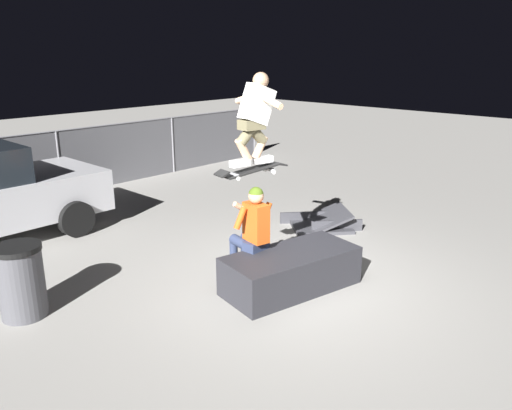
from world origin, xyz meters
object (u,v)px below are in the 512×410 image
at_px(skater_airborne, 255,115).
at_px(kicker_ramp, 320,223).
at_px(trash_bin, 21,281).
at_px(ledge_box_main, 291,271).
at_px(person_sitting_on_ledge, 251,229).
at_px(skateboard, 252,170).

xyz_separation_m(skater_airborne, kicker_ramp, (2.36, 0.65, -2.15)).
bearing_deg(trash_bin, skater_airborne, -27.81).
bearing_deg(trash_bin, ledge_box_main, -34.52).
distance_m(kicker_ramp, trash_bin, 4.95).
relative_size(ledge_box_main, trash_bin, 2.02).
relative_size(ledge_box_main, person_sitting_on_ledge, 1.32).
distance_m(ledge_box_main, kicker_ramp, 2.51).
xyz_separation_m(person_sitting_on_ledge, skater_airborne, (0.07, -0.01, 1.47)).
height_order(kicker_ramp, trash_bin, trash_bin).
bearing_deg(kicker_ramp, skateboard, -165.23).
height_order(ledge_box_main, person_sitting_on_ledge, person_sitting_on_ledge).
bearing_deg(trash_bin, skateboard, -28.17).
bearing_deg(person_sitting_on_ledge, ledge_box_main, -68.16).
height_order(skateboard, kicker_ramp, skateboard).
bearing_deg(kicker_ramp, skater_airborne, -164.68).
bearing_deg(trash_bin, kicker_ramp, -7.96).
relative_size(kicker_ramp, trash_bin, 1.54).
height_order(skateboard, trash_bin, skateboard).
distance_m(person_sitting_on_ledge, kicker_ramp, 2.60).
bearing_deg(kicker_ramp, person_sitting_on_ledge, -165.32).
distance_m(skateboard, skater_airborne, 0.69).
relative_size(person_sitting_on_ledge, trash_bin, 1.54).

